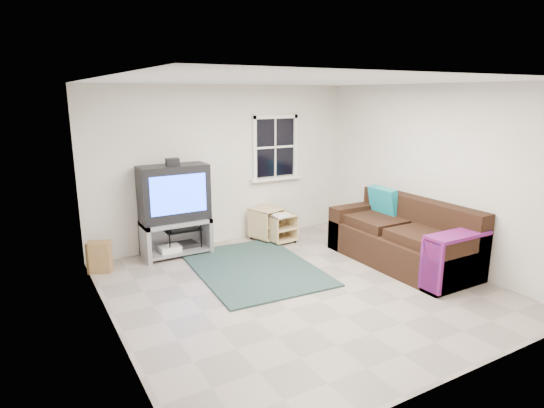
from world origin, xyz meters
TOP-DOWN VIEW (x-y plane):
  - room at (0.95, 2.27)m, footprint 4.60×4.62m
  - tv_unit at (-0.98, 2.02)m, footprint 1.03×0.52m
  - av_rack at (-0.87, 2.08)m, footprint 0.55×0.40m
  - side_table_left at (0.61, 2.04)m, footprint 0.58×0.58m
  - side_table_right at (0.75, 1.78)m, footprint 0.47×0.49m
  - sofa at (1.82, 0.00)m, footprint 1.00×2.25m
  - shag_rug at (-0.21, 0.89)m, footprint 1.73×2.30m
  - paper_bag at (-2.14, 1.88)m, footprint 0.36×0.31m

SIDE VIEW (x-z plane):
  - shag_rug at x=-0.21m, z-range 0.00..0.03m
  - paper_bag at x=-2.14m, z-range 0.00..0.44m
  - side_table_right at x=0.75m, z-range 0.03..0.54m
  - side_table_left at x=0.61m, z-range 0.02..0.57m
  - sofa at x=1.82m, z-range -0.15..0.88m
  - av_rack at x=-0.87m, z-range -0.07..1.02m
  - tv_unit at x=-0.98m, z-range 0.07..1.59m
  - room at x=0.95m, z-range -0.82..3.78m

